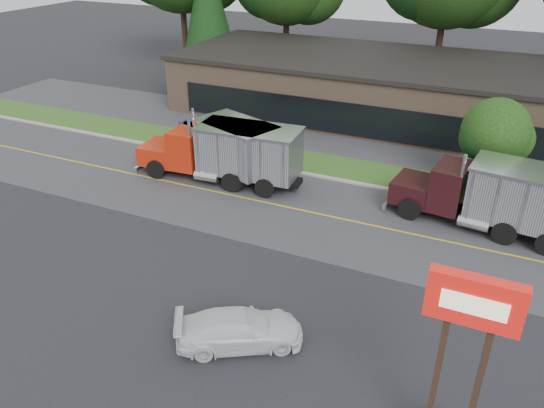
% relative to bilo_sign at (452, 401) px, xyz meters
% --- Properties ---
extents(ground, '(140.00, 140.00, 0.00)m').
position_rel_bilo_sign_xyz_m(ground, '(-10.50, 2.50, -2.02)').
color(ground, '#2D2D32').
rests_on(ground, ground).
extents(road, '(60.00, 8.00, 0.02)m').
position_rel_bilo_sign_xyz_m(road, '(-10.50, 11.50, -2.02)').
color(road, '#4B4B50').
rests_on(road, ground).
extents(center_line, '(60.00, 0.12, 0.01)m').
position_rel_bilo_sign_xyz_m(center_line, '(-10.50, 11.50, -2.02)').
color(center_line, gold).
rests_on(center_line, ground).
extents(curb, '(60.00, 0.30, 0.12)m').
position_rel_bilo_sign_xyz_m(curb, '(-10.50, 15.70, -2.02)').
color(curb, '#9E9E99').
rests_on(curb, ground).
extents(grass_verge, '(60.00, 3.40, 0.03)m').
position_rel_bilo_sign_xyz_m(grass_verge, '(-10.50, 17.50, -2.02)').
color(grass_verge, '#3B6321').
rests_on(grass_verge, ground).
extents(far_parking, '(60.00, 7.00, 0.02)m').
position_rel_bilo_sign_xyz_m(far_parking, '(-10.50, 22.50, -2.02)').
color(far_parking, '#4B4B50').
rests_on(far_parking, ground).
extents(strip_mall, '(32.00, 12.00, 4.00)m').
position_rel_bilo_sign_xyz_m(strip_mall, '(-8.50, 28.50, -0.02)').
color(strip_mall, '#896A53').
rests_on(strip_mall, ground).
extents(bilo_sign, '(2.20, 1.90, 5.95)m').
position_rel_bilo_sign_xyz_m(bilo_sign, '(0.00, 0.00, 0.00)').
color(bilo_sign, '#6B6054').
rests_on(bilo_sign, ground).
extents(evergreen_left, '(5.34, 5.34, 12.14)m').
position_rel_bilo_sign_xyz_m(evergreen_left, '(-26.50, 32.50, 4.65)').
color(evergreen_left, '#382619').
rests_on(evergreen_left, ground).
extents(tree_verge, '(3.72, 3.50, 5.31)m').
position_rel_bilo_sign_xyz_m(tree_verge, '(-0.44, 17.54, 1.35)').
color(tree_verge, '#382619').
rests_on(tree_verge, ground).
extents(dump_truck_red, '(9.71, 3.21, 3.36)m').
position_rel_bilo_sign_xyz_m(dump_truck_red, '(-13.90, 13.05, -0.21)').
color(dump_truck_red, black).
rests_on(dump_truck_red, ground).
extents(dump_truck_blue, '(8.11, 4.97, 3.36)m').
position_rel_bilo_sign_xyz_m(dump_truck_blue, '(-14.61, 13.93, -0.22)').
color(dump_truck_blue, black).
rests_on(dump_truck_blue, ground).
extents(dump_truck_maroon, '(9.09, 3.56, 3.36)m').
position_rel_bilo_sign_xyz_m(dump_truck_maroon, '(0.26, 13.63, -0.21)').
color(dump_truck_maroon, black).
rests_on(dump_truck_maroon, ground).
extents(rally_car, '(4.69, 3.80, 1.28)m').
position_rel_bilo_sign_xyz_m(rally_car, '(-7.12, 1.55, -1.38)').
color(rally_car, white).
rests_on(rally_car, ground).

